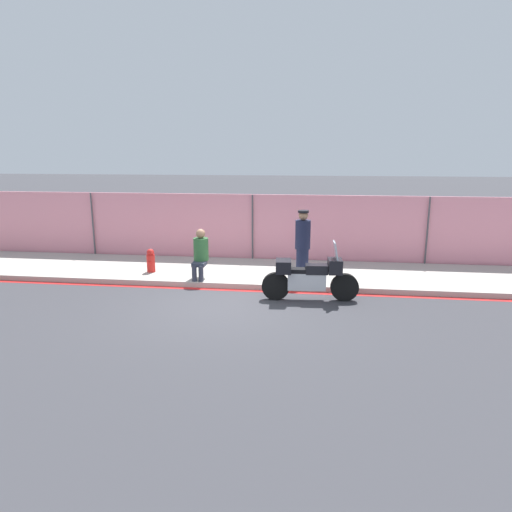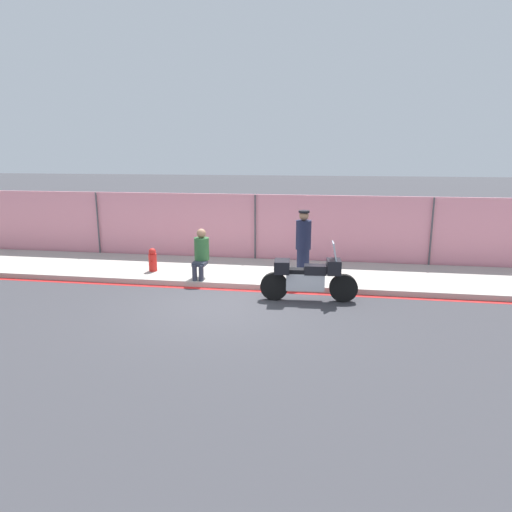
# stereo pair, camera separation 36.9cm
# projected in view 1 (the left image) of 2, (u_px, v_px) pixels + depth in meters

# --- Properties ---
(ground_plane) EXTENTS (120.00, 120.00, 0.00)m
(ground_plane) POSITION_uv_depth(u_px,v_px,m) (229.00, 304.00, 10.69)
(ground_plane) COLOR #38383D
(sidewalk) EXTENTS (39.67, 2.94, 0.15)m
(sidewalk) POSITION_uv_depth(u_px,v_px,m) (246.00, 272.00, 13.26)
(sidewalk) COLOR #ADA89E
(sidewalk) RESTS_ON ground_plane
(curb_paint_stripe) EXTENTS (39.67, 0.18, 0.01)m
(curb_paint_stripe) POSITION_uv_depth(u_px,v_px,m) (237.00, 290.00, 11.76)
(curb_paint_stripe) COLOR red
(curb_paint_stripe) RESTS_ON ground_plane
(storefront_fence) EXTENTS (37.69, 0.17, 2.19)m
(storefront_fence) POSITION_uv_depth(u_px,v_px,m) (253.00, 229.00, 14.54)
(storefront_fence) COLOR pink
(storefront_fence) RESTS_ON ground_plane
(motorcycle) EXTENTS (2.32, 0.60, 1.44)m
(motorcycle) POSITION_uv_depth(u_px,v_px,m) (309.00, 277.00, 10.86)
(motorcycle) COLOR black
(motorcycle) RESTS_ON ground_plane
(officer_standing) EXTENTS (0.41, 0.41, 1.82)m
(officer_standing) POSITION_uv_depth(u_px,v_px,m) (303.00, 243.00, 12.32)
(officer_standing) COLOR #191E38
(officer_standing) RESTS_ON sidewalk
(person_seated_on_curb) EXTENTS (0.40, 0.69, 1.33)m
(person_seated_on_curb) POSITION_uv_depth(u_px,v_px,m) (200.00, 251.00, 12.25)
(person_seated_on_curb) COLOR #2D3342
(person_seated_on_curb) RESTS_ON sidewalk
(fire_hydrant) EXTENTS (0.23, 0.29, 0.67)m
(fire_hydrant) POSITION_uv_depth(u_px,v_px,m) (151.00, 261.00, 12.94)
(fire_hydrant) COLOR red
(fire_hydrant) RESTS_ON sidewalk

